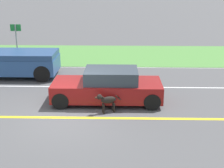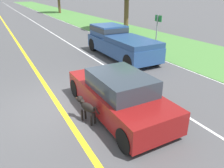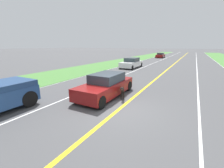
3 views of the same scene
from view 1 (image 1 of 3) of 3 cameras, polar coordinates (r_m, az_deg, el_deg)
The scene contains 8 objects.
ground_plane at distance 11.84m, azimuth -7.96°, elevation -6.13°, with size 400.00×400.00×0.00m, color #4C4C4F.
centre_divider_line at distance 11.84m, azimuth -7.96°, elevation -6.11°, with size 0.18×160.00×0.01m, color yellow.
lane_edge_line_right at distance 18.37m, azimuth -4.56°, elevation 3.12°, with size 0.14×160.00×0.01m, color white.
lane_dash_same_dir at distance 15.05m, azimuth -5.89°, elevation -0.50°, with size 0.10×160.00×0.01m, color white.
grass_verge_right at distance 21.26m, azimuth -3.75°, elevation 5.34°, with size 6.00×160.00×0.03m, color #4C843D.
ego_car at distance 12.97m, azimuth -0.76°, elevation -0.50°, with size 1.83×4.51×1.42m.
dog at distance 11.96m, azimuth -0.98°, elevation -2.99°, with size 0.44×1.01×0.81m.
street_sign at distance 19.79m, azimuth -17.08°, elevation 7.99°, with size 0.11×0.64×2.40m.
Camera 1 is at (-10.59, -1.89, 4.96)m, focal length 50.00 mm.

